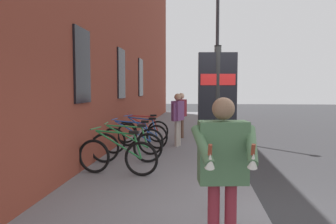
% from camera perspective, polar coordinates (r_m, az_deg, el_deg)
% --- Properties ---
extents(ground, '(60.00, 60.00, 0.00)m').
position_cam_1_polar(ground, '(11.04, 15.80, -5.93)').
color(ground, '#2D2D30').
extents(sidewalk_pavement, '(24.00, 3.50, 0.12)m').
position_cam_1_polar(sidewalk_pavement, '(12.85, 1.97, -4.10)').
color(sidewalk_pavement, slate).
rests_on(sidewalk_pavement, ground).
extents(station_facade, '(22.00, 0.65, 8.90)m').
position_cam_1_polar(station_facade, '(14.20, -6.29, 14.44)').
color(station_facade, brown).
rests_on(station_facade, ground).
extents(bicycle_far_end, '(0.48, 1.76, 0.97)m').
position_cam_1_polar(bicycle_far_end, '(6.75, -9.02, -7.81)').
color(bicycle_far_end, black).
rests_on(bicycle_far_end, sidewalk_pavement).
extents(bicycle_mid_rack, '(0.48, 1.77, 0.97)m').
position_cam_1_polar(bicycle_mid_rack, '(7.80, -7.42, -6.17)').
color(bicycle_mid_rack, black).
rests_on(bicycle_mid_rack, sidewalk_pavement).
extents(bicycle_beside_lamp, '(0.48, 1.77, 0.97)m').
position_cam_1_polar(bicycle_beside_lamp, '(8.77, -6.45, -5.02)').
color(bicycle_beside_lamp, black).
rests_on(bicycle_beside_lamp, sidewalk_pavement).
extents(bicycle_leaning_wall, '(0.72, 1.69, 0.97)m').
position_cam_1_polar(bicycle_leaning_wall, '(9.74, -4.72, -4.08)').
color(bicycle_leaning_wall, black).
rests_on(bicycle_leaning_wall, sidewalk_pavement).
extents(bicycle_under_window, '(0.61, 1.73, 0.97)m').
position_cam_1_polar(bicycle_under_window, '(10.63, -4.60, -3.39)').
color(bicycle_under_window, black).
rests_on(bicycle_under_window, sidewalk_pavement).
extents(transit_info_sign, '(0.13, 0.55, 2.40)m').
position_cam_1_polar(transit_info_sign, '(4.64, 8.82, 1.84)').
color(transit_info_sign, black).
rests_on(transit_info_sign, sidewalk_pavement).
extents(pedestrian_crossing_street, '(0.57, 0.42, 1.63)m').
position_cam_1_polar(pedestrian_crossing_street, '(11.61, 2.39, 0.27)').
color(pedestrian_crossing_street, brown).
rests_on(pedestrian_crossing_street, sidewalk_pavement).
extents(pedestrian_by_facade, '(0.59, 0.39, 1.64)m').
position_cam_1_polar(pedestrian_by_facade, '(9.89, 1.76, -0.37)').
color(pedestrian_by_facade, '#B2A599').
rests_on(pedestrian_by_facade, sidewalk_pavement).
extents(tourist_with_hotdogs, '(0.62, 0.65, 1.70)m').
position_cam_1_polar(tourist_with_hotdogs, '(3.27, 9.85, -8.87)').
color(tourist_with_hotdogs, maroon).
rests_on(tourist_with_hotdogs, sidewalk_pavement).
extents(street_lamp, '(0.28, 0.28, 5.34)m').
position_cam_1_polar(street_lamp, '(12.04, 8.81, 10.65)').
color(street_lamp, '#333338').
rests_on(street_lamp, sidewalk_pavement).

